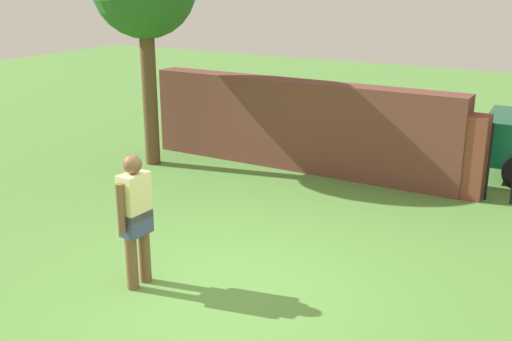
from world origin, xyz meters
The scene contains 3 objects.
ground_plane centered at (0.00, 0.00, 0.00)m, with size 40.00×40.00×0.00m, color #568C3D.
brick_wall centered at (-1.50, 4.88, 0.85)m, with size 6.22×0.50×1.70m, color brown.
person centered at (-1.00, -0.30, 0.90)m, with size 0.24×0.54×1.62m.
Camera 1 is at (3.59, -5.35, 3.54)m, focal length 43.39 mm.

